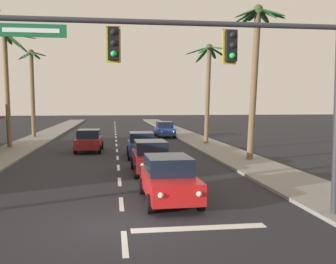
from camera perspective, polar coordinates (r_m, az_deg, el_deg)
ground_plane at (r=12.29m, az=-6.46°, el=-13.13°), size 220.00×220.00×0.00m
sidewalk_right at (r=32.94m, az=6.35°, el=-2.11°), size 3.20×110.00×0.14m
sidewalk_left at (r=32.82m, az=-21.12°, el=-2.39°), size 3.20×110.00×0.14m
lane_markings at (r=31.91m, az=-6.57°, el=-2.43°), size 4.28×88.20×0.01m
traffic_signal_mast at (r=12.20m, az=9.68°, el=9.59°), size 10.51×0.41×6.92m
sedan_lead_at_stop_bar at (r=14.81m, az=0.11°, el=-6.72°), size 2.03×4.48×1.68m
sedan_third_in_queue at (r=20.85m, az=-2.50°, el=-3.55°), size 1.99×4.47×1.68m
sedan_fifth_in_queue at (r=26.96m, az=-3.84°, el=-1.80°), size 1.99×4.47×1.68m
sedan_oncoming_far at (r=30.54m, az=-11.27°, el=-1.18°), size 2.05×4.49×1.68m
sedan_parked_nearest_kerb at (r=42.52m, az=-0.47°, el=0.38°), size 1.96×4.45×1.68m
palm_left_third at (r=34.17m, az=-22.23°, el=9.03°), size 4.94×4.93×9.48m
palm_left_farthest at (r=43.99m, az=-18.94°, el=6.75°), size 3.03×2.94×9.23m
palm_right_second at (r=25.53m, az=12.49°, el=10.69°), size 3.47×3.51×9.70m
palm_right_third at (r=35.02m, az=5.81°, el=7.94°), size 4.26×4.01×8.79m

